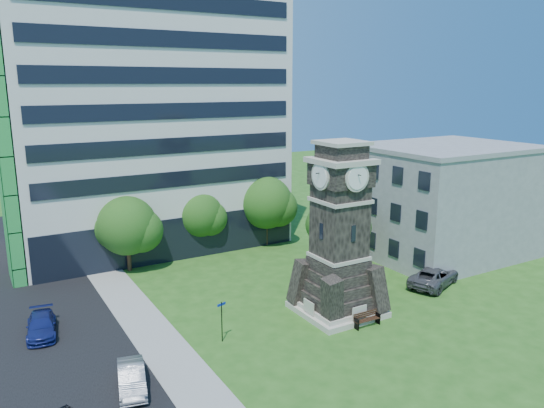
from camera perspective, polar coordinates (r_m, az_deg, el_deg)
ground at (r=35.88m, az=5.05°, el=-13.60°), size 160.00×160.00×0.00m
sidewalk at (r=36.15m, az=-12.59°, el=-13.62°), size 3.00×70.00×0.06m
street at (r=34.96m, az=-26.48°, el=-15.73°), size 14.00×80.00×0.02m
clock_tower at (r=37.10m, az=7.22°, el=-3.97°), size 5.40×5.40×12.22m
office_tall at (r=54.25m, az=-13.78°, el=10.67°), size 26.20×15.11×28.60m
office_low at (r=52.70m, az=18.02°, el=0.45°), size 15.20×12.20×10.40m
car_street_mid at (r=30.57m, az=-14.86°, el=-17.66°), size 2.21×4.16×1.30m
car_street_north at (r=38.26m, az=-23.56°, el=-11.91°), size 2.34×4.51×1.25m
car_east_lot at (r=45.00m, az=17.02°, el=-7.45°), size 6.08×4.37×1.54m
park_bench at (r=36.92m, az=10.15°, el=-12.05°), size 1.95×0.52×1.01m
street_sign at (r=34.08m, az=-5.43°, el=-11.99°), size 0.64×0.06×2.67m
tree_nw at (r=47.11m, az=-15.23°, el=-2.44°), size 5.62×5.11×6.60m
tree_nc at (r=50.73m, az=-7.86°, el=-1.20°), size 5.04×4.58×6.19m
tree_ne at (r=52.73m, az=-0.56°, el=-0.02°), size 5.79×5.26×7.01m
tree_east at (r=46.25m, az=7.14°, el=-2.10°), size 5.45×4.95×6.75m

